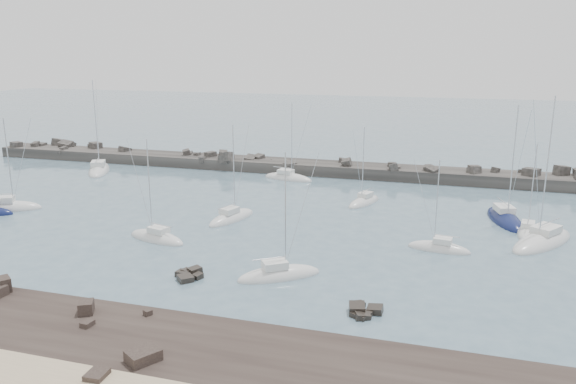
# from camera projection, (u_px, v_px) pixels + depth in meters

# --- Properties ---
(ground) EXTENTS (400.00, 400.00, 0.00)m
(ground) POSITION_uv_depth(u_px,v_px,m) (255.00, 249.00, 59.04)
(ground) COLOR slate
(ground) RESTS_ON ground
(rock_shelf) EXTENTS (140.00, 12.00, 1.98)m
(rock_shelf) POSITION_uv_depth(u_px,v_px,m) (147.00, 354.00, 38.60)
(rock_shelf) COLOR black
(rock_shelf) RESTS_ON ground
(rock_cluster_near) EXTENTS (2.74, 3.36, 1.39)m
(rock_cluster_near) POSITION_uv_depth(u_px,v_px,m) (188.00, 277.00, 51.64)
(rock_cluster_near) COLOR black
(rock_cluster_near) RESTS_ON ground
(rock_cluster_far) EXTENTS (2.77, 3.33, 1.34)m
(rock_cluster_far) POSITION_uv_depth(u_px,v_px,m) (362.00, 313.00, 44.46)
(rock_cluster_far) COLOR black
(rock_cluster_far) RESTS_ON ground
(breakwater) EXTENTS (115.00, 7.10, 5.32)m
(breakwater) POSITION_uv_depth(u_px,v_px,m) (290.00, 169.00, 96.30)
(breakwater) COLOR #302D2A
(breakwater) RESTS_ON ground
(sailboat_0) EXTENTS (8.36, 6.06, 13.10)m
(sailboat_0) POSITION_uv_depth(u_px,v_px,m) (9.00, 209.00, 73.16)
(sailboat_0) COLOR silver
(sailboat_0) RESTS_ON ground
(sailboat_1) EXTENTS (7.78, 10.86, 16.64)m
(sailboat_1) POSITION_uv_depth(u_px,v_px,m) (99.00, 171.00, 95.95)
(sailboat_1) COLOR silver
(sailboat_1) RESTS_ON ground
(sailboat_3) EXTENTS (4.74, 8.30, 12.64)m
(sailboat_3) POSITION_uv_depth(u_px,v_px,m) (232.00, 218.00, 69.02)
(sailboat_3) COLOR silver
(sailboat_3) RESTS_ON ground
(sailboat_4) EXTENTS (8.78, 4.20, 13.31)m
(sailboat_4) POSITION_uv_depth(u_px,v_px,m) (288.00, 178.00, 90.36)
(sailboat_4) COLOR silver
(sailboat_4) RESTS_ON ground
(sailboat_5) EXTENTS (7.93, 4.28, 12.08)m
(sailboat_5) POSITION_uv_depth(u_px,v_px,m) (157.00, 239.00, 61.72)
(sailboat_5) COLOR silver
(sailboat_5) RESTS_ON ground
(sailboat_6) EXTENTS (4.61, 7.45, 11.38)m
(sailboat_6) POSITION_uv_depth(u_px,v_px,m) (364.00, 202.00, 76.29)
(sailboat_6) COLOR silver
(sailboat_6) RESTS_ON ground
(sailboat_7) EXTENTS (7.91, 6.57, 12.66)m
(sailboat_7) POSITION_uv_depth(u_px,v_px,m) (279.00, 276.00, 51.61)
(sailboat_7) COLOR silver
(sailboat_7) RESTS_ON ground
(sailboat_8) EXTENTS (5.39, 10.16, 15.35)m
(sailboat_8) POSITION_uv_depth(u_px,v_px,m) (505.00, 220.00, 68.43)
(sailboat_8) COLOR #101844
(sailboat_8) RESTS_ON ground
(sailboat_9) EXTENTS (6.71, 2.84, 10.41)m
(sailboat_9) POSITION_uv_depth(u_px,v_px,m) (439.00, 249.00, 58.55)
(sailboat_9) COLOR silver
(sailboat_9) RESTS_ON ground
(sailboat_10) EXTENTS (3.23, 7.17, 11.05)m
(sailboat_10) POSITION_uv_depth(u_px,v_px,m) (527.00, 232.00, 63.95)
(sailboat_10) COLOR silver
(sailboat_10) RESTS_ON ground
(sailboat_11) EXTENTS (8.88, 10.94, 17.08)m
(sailboat_11) POSITION_uv_depth(u_px,v_px,m) (542.00, 242.00, 60.52)
(sailboat_11) COLOR silver
(sailboat_11) RESTS_ON ground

